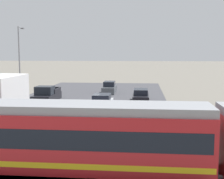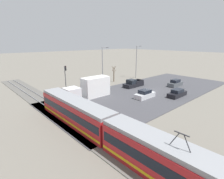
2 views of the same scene
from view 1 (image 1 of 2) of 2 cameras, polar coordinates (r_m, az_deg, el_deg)
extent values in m
plane|color=slate|center=(35.22, -4.42, -2.47)|extent=(320.00, 320.00, 0.00)
cube|color=#424247|center=(35.21, -4.42, -2.41)|extent=(17.81, 44.00, 0.08)
cube|color=#5B5954|center=(16.76, -16.48, -13.23)|extent=(64.66, 4.40, 0.08)
cube|color=gray|center=(17.35, -15.59, -12.11)|extent=(63.37, 0.10, 0.14)
cube|color=gray|center=(16.10, -17.48, -13.70)|extent=(63.37, 0.10, 0.14)
cube|color=#B21E23|center=(15.61, -8.68, -8.98)|extent=(14.10, 2.63, 2.79)
cube|color=black|center=(15.53, -8.71, -7.80)|extent=(13.68, 2.66, 0.93)
cube|color=gold|center=(15.87, -8.63, -11.98)|extent=(13.96, 2.67, 0.27)
cube|color=gray|center=(15.26, -8.79, -3.22)|extent=(14.10, 2.42, 0.40)
cube|color=white|center=(26.28, -19.46, -1.73)|extent=(2.47, 5.40, 3.76)
cube|color=black|center=(36.67, -11.81, -1.41)|extent=(2.06, 5.35, 0.86)
cube|color=black|center=(35.85, -12.20, -0.16)|extent=(1.90, 1.82, 0.94)
cube|color=black|center=(37.93, -12.70, -0.12)|extent=(0.12, 2.68, 0.50)
cube|color=black|center=(37.38, -9.93, -0.15)|extent=(0.12, 2.68, 0.50)
cube|color=black|center=(39.02, -10.71, 0.12)|extent=(1.90, 0.21, 0.50)
cube|color=red|center=(39.38, -11.79, -0.46)|extent=(0.14, 0.04, 0.18)
cube|color=silver|center=(30.46, -1.87, -2.92)|extent=(1.88, 4.32, 0.90)
cube|color=black|center=(30.34, -1.88, -1.47)|extent=(1.62, 2.25, 0.66)
cube|color=black|center=(35.49, 5.29, -1.59)|extent=(1.76, 4.72, 0.84)
cube|color=black|center=(35.39, 5.30, -0.42)|extent=(1.52, 2.46, 0.62)
cube|color=#4C5156|center=(42.94, -0.48, -0.02)|extent=(1.70, 4.36, 0.92)
cube|color=black|center=(42.85, -0.48, 1.04)|extent=(1.46, 2.27, 0.68)
cylinder|color=gray|center=(46.74, -16.58, 5.32)|extent=(0.20, 0.20, 9.32)
cylinder|color=gray|center=(47.60, -16.41, 10.82)|extent=(0.12, 1.60, 0.12)
cube|color=#515156|center=(48.29, -16.07, 10.70)|extent=(0.36, 0.60, 0.18)
camera|label=2|loc=(16.57, 83.99, 17.63)|focal=28.00mm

